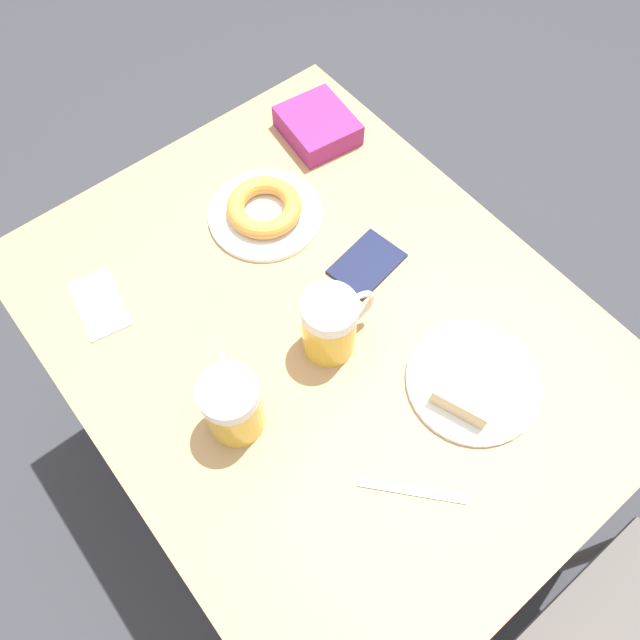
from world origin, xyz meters
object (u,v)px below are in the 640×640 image
at_px(beer_mug_center, 331,325).
at_px(passport_near_edge, 367,264).
at_px(beer_mug_left, 232,404).
at_px(fork, 413,491).
at_px(plate_with_donut, 265,210).
at_px(plate_with_cake, 475,378).
at_px(blue_pouch, 318,126).
at_px(napkin_folded, 99,304).

relative_size(beer_mug_center, passport_near_edge, 0.98).
height_order(beer_mug_left, fork, beer_mug_left).
bearing_deg(beer_mug_center, plate_with_donut, -104.70).
distance_m(beer_mug_center, passport_near_edge, 0.18).
xyz_separation_m(plate_with_cake, passport_near_edge, (-0.02, -0.28, -0.01)).
relative_size(plate_with_donut, passport_near_edge, 1.54).
bearing_deg(beer_mug_left, blue_pouch, -140.61).
height_order(beer_mug_center, passport_near_edge, beer_mug_center).
height_order(beer_mug_left, napkin_folded, beer_mug_left).
bearing_deg(plate_with_donut, fork, 76.18).
relative_size(beer_mug_center, napkin_folded, 0.96).
bearing_deg(fork, beer_mug_center, -102.88).
relative_size(plate_with_donut, napkin_folded, 1.52).
bearing_deg(passport_near_edge, napkin_folded, -28.84).
bearing_deg(napkin_folded, plate_with_donut, 175.63).
distance_m(plate_with_donut, fork, 0.57).
bearing_deg(blue_pouch, plate_with_donut, 25.73).
bearing_deg(beer_mug_left, napkin_folded, -78.42).
xyz_separation_m(plate_with_donut, beer_mug_left, (0.27, 0.29, 0.05)).
distance_m(plate_with_donut, beer_mug_center, 0.30).
xyz_separation_m(plate_with_donut, beer_mug_center, (0.07, 0.28, 0.05)).
bearing_deg(fork, beer_mug_left, -61.78).
height_order(plate_with_cake, blue_pouch, same).
height_order(plate_with_cake, fork, plate_with_cake).
distance_m(plate_with_donut, napkin_folded, 0.34).
height_order(napkin_folded, passport_near_edge, passport_near_edge).
bearing_deg(passport_near_edge, plate_with_cake, 86.62).
bearing_deg(passport_near_edge, fork, 58.63).
bearing_deg(plate_with_cake, beer_mug_center, -56.24).
distance_m(fork, blue_pouch, 0.74).
bearing_deg(plate_with_donut, beer_mug_center, 75.30).
distance_m(beer_mug_left, beer_mug_center, 0.20).
bearing_deg(blue_pouch, napkin_folded, 7.72).
xyz_separation_m(plate_with_donut, napkin_folded, (0.34, -0.03, -0.02)).
bearing_deg(napkin_folded, beer_mug_center, 130.58).
distance_m(napkin_folded, fork, 0.61).
distance_m(plate_with_donut, blue_pouch, 0.23).
bearing_deg(plate_with_donut, passport_near_edge, 110.71).
xyz_separation_m(beer_mug_left, fork, (-0.14, 0.26, -0.06)).
xyz_separation_m(beer_mug_center, passport_near_edge, (-0.15, -0.08, -0.06)).
xyz_separation_m(plate_with_cake, fork, (0.20, 0.07, -0.02)).
distance_m(napkin_folded, blue_pouch, 0.55).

